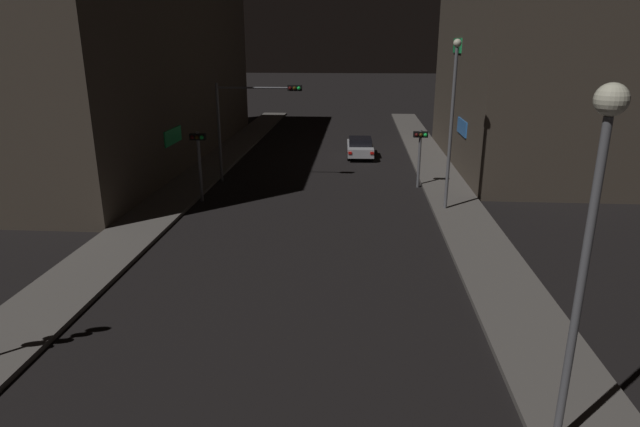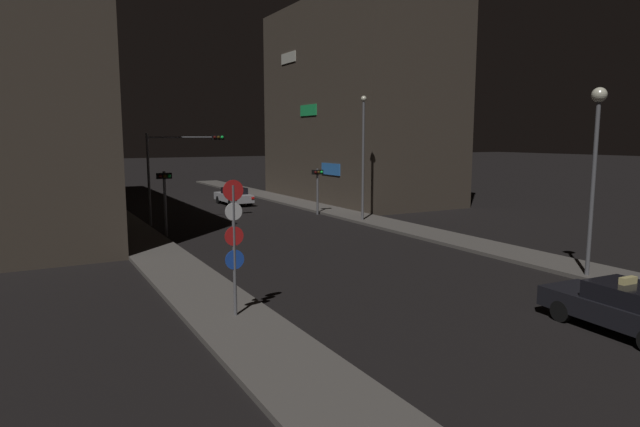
{
  "view_description": "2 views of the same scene",
  "coord_description": "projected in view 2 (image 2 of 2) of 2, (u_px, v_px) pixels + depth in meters",
  "views": [
    {
      "loc": [
        2.32,
        1.56,
        7.93
      ],
      "look_at": [
        0.9,
        21.19,
        1.61
      ],
      "focal_mm": 30.01,
      "sensor_mm": 36.0,
      "label": 1
    },
    {
      "loc": [
        -12.5,
        -2.19,
        5.45
      ],
      "look_at": [
        -0.27,
        20.13,
        1.88
      ],
      "focal_mm": 30.38,
      "sensor_mm": 36.0,
      "label": 2
    }
  ],
  "objects": [
    {
      "name": "street_lamp_near_block",
      "position": [
        596.0,
        143.0,
        20.32
      ],
      "size": [
        0.56,
        0.56,
        7.14
      ],
      "color": "slate",
      "rests_on": "sidewalk_right"
    },
    {
      "name": "sidewalk_right",
      "position": [
        342.0,
        213.0,
        38.73
      ],
      "size": [
        2.6,
        65.36,
        0.17
      ],
      "primitive_type": "cube",
      "color": "#5B5651",
      "rests_on": "ground_plane"
    },
    {
      "name": "taxi",
      "position": [
        624.0,
        307.0,
        15.18
      ],
      "size": [
        2.01,
        4.53,
        1.62
      ],
      "color": "black",
      "rests_on": "ground_plane"
    },
    {
      "name": "traffic_light_right_kerb",
      "position": [
        318.0,
        181.0,
        38.39
      ],
      "size": [
        0.8,
        0.42,
        3.29
      ],
      "color": "slate",
      "rests_on": "ground_plane"
    },
    {
      "name": "sidewalk_left",
      "position": [
        129.0,
        230.0,
        31.76
      ],
      "size": [
        2.6,
        65.36,
        0.17
      ],
      "primitive_type": "cube",
      "color": "#5B5651",
      "rests_on": "ground_plane"
    },
    {
      "name": "traffic_light_overhead",
      "position": [
        178.0,
        159.0,
        34.01
      ],
      "size": [
        4.94,
        0.42,
        5.73
      ],
      "color": "slate",
      "rests_on": "ground_plane"
    },
    {
      "name": "street_lamp_far_block",
      "position": [
        363.0,
        149.0,
        34.56
      ],
      "size": [
        0.37,
        0.37,
        7.91
      ],
      "color": "slate",
      "rests_on": "sidewalk_right"
    },
    {
      "name": "building_facade_left",
      "position": [
        16.0,
        108.0,
        34.93
      ],
      "size": [
        8.18,
        31.25,
        14.77
      ],
      "color": "#473D33",
      "rests_on": "ground_plane"
    },
    {
      "name": "building_facade_right",
      "position": [
        356.0,
        104.0,
        47.04
      ],
      "size": [
        9.42,
        18.81,
        16.78
      ],
      "color": "#473D33",
      "rests_on": "ground_plane"
    },
    {
      "name": "sign_pole_left",
      "position": [
        234.0,
        238.0,
        15.91
      ],
      "size": [
        0.62,
        0.1,
        4.08
      ],
      "color": "slate",
      "rests_on": "sidewalk_left"
    },
    {
      "name": "traffic_light_left_kerb",
      "position": [
        165.0,
        190.0,
        29.7
      ],
      "size": [
        0.8,
        0.42,
        3.63
      ],
      "color": "slate",
      "rests_on": "ground_plane"
    },
    {
      "name": "far_car",
      "position": [
        234.0,
        196.0,
        44.24
      ],
      "size": [
        1.95,
        4.51,
        1.42
      ],
      "color": "#B7B7BC",
      "rests_on": "ground_plane"
    }
  ]
}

